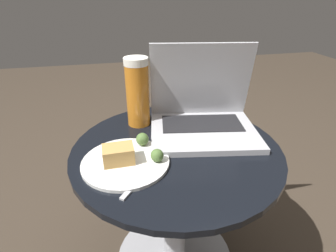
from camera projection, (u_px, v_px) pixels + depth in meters
table at (176, 192)px, 0.84m from camera, size 0.60×0.60×0.50m
laptop at (202, 114)px, 0.83m from camera, size 0.36×0.31×0.26m
beer_glass at (138, 92)px, 0.84m from camera, size 0.08×0.08×0.22m
snack_plate at (127, 158)px, 0.68m from camera, size 0.23×0.23×0.05m
fork at (145, 173)px, 0.65m from camera, size 0.12×0.15×0.01m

